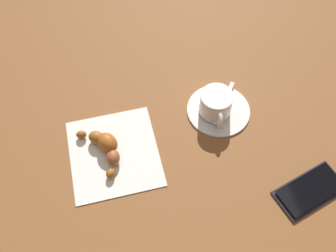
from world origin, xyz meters
TOP-DOWN VIEW (x-y plane):
  - ground_plane at (0.00, 0.00)m, footprint 1.80×1.80m
  - saucer at (0.11, 0.02)m, footprint 0.14×0.14m
  - espresso_cup at (0.10, 0.02)m, footprint 0.07×0.09m
  - teaspoon at (0.11, 0.01)m, footprint 0.08×0.11m
  - sugar_packet at (0.10, 0.04)m, footprint 0.07×0.07m
  - napkin at (-0.12, -0.03)m, footprint 0.18×0.19m
  - croissant at (-0.14, -0.02)m, footprint 0.09×0.12m
  - cell_phone at (0.23, -0.20)m, footprint 0.15×0.10m

SIDE VIEW (x-z plane):
  - ground_plane at x=0.00m, z-range 0.00..0.00m
  - napkin at x=-0.12m, z-range 0.00..0.00m
  - saucer at x=0.11m, z-range 0.00..0.01m
  - cell_phone at x=0.23m, z-range 0.00..0.01m
  - teaspoon at x=0.11m, z-range 0.01..0.02m
  - sugar_packet at x=0.10m, z-range 0.01..0.02m
  - croissant at x=-0.14m, z-range 0.00..0.04m
  - espresso_cup at x=0.10m, z-range 0.01..0.06m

